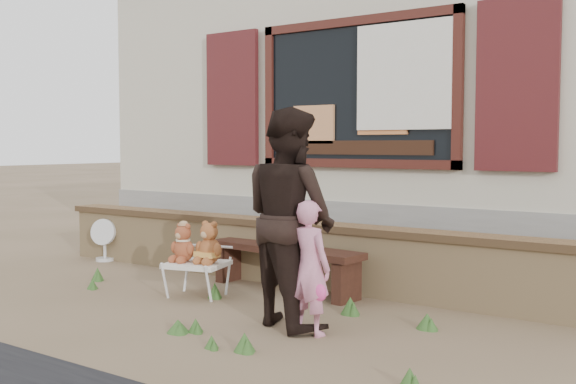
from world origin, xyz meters
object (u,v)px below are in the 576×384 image
Objects in this scene: teddy_bear_left at (184,242)px; adult at (290,217)px; child at (309,267)px; teddy_bear_right at (210,242)px; folding_chair at (197,265)px; bench at (284,258)px.

teddy_bear_left is 1.53m from adult.
adult is at bearing -18.64° from child.
teddy_bear_left is 0.22× the size of adult.
child is at bearing -33.95° from teddy_bear_right.
teddy_bear_left is 0.28m from teddy_bear_right.
teddy_bear_right is at bearing 0.00° from folding_chair.
folding_chair is 0.37× the size of adult.
teddy_bear_left is at bearing -180.00° from teddy_bear_right.
adult is at bearing -28.98° from folding_chair.
adult is (1.18, -0.37, 0.34)m from teddy_bear_right.
adult is at bearing -46.78° from bench.
adult reaches higher than child.
teddy_bear_right reaches higher than folding_chair.
folding_chair is 0.62× the size of child.
teddy_bear_right is (0.14, 0.04, 0.24)m from folding_chair.
folding_chair is (-0.54, -0.69, -0.03)m from bench.
teddy_bear_left is at bearing -126.96° from bench.
teddy_bear_left is 0.37× the size of child.
folding_chair is at bearing -180.00° from teddy_bear_right.
teddy_bear_left is at bearing -6.28° from child.
bench is 4.34× the size of teddy_bear_right.
teddy_bear_right is at bearing -115.80° from bench.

